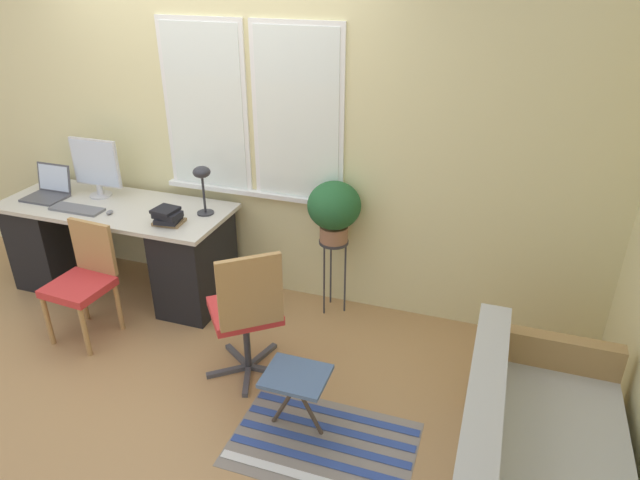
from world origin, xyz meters
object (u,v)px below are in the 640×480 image
object	(u,v)px
monitor	(96,167)
folding_stool	(296,381)
desk_lamp	(202,178)
book_stack	(168,217)
plant_stand	(334,251)
couch_loveseat	(531,477)
mouse	(110,212)
office_chair_swivel	(247,311)
potted_plant	(334,208)
keyboard	(77,209)
laptop	(48,191)
desk_chair_wooden	(83,279)

from	to	relation	value
monitor	folding_stool	world-z (taller)	monitor
desk_lamp	book_stack	xyz separation A→B (m)	(-0.16, -0.25, -0.22)
monitor	plant_stand	bearing A→B (deg)	4.04
monitor	couch_loveseat	size ratio (longest dim) A/B	0.31
desk_lamp	plant_stand	size ratio (longest dim) A/B	0.62
mouse	office_chair_swivel	bearing A→B (deg)	-20.76
potted_plant	monitor	bearing A→B (deg)	-175.96
monitor	keyboard	bearing A→B (deg)	-88.16
couch_loveseat	monitor	bearing A→B (deg)	68.69
book_stack	plant_stand	distance (m)	1.22
keyboard	mouse	world-z (taller)	mouse
monitor	book_stack	world-z (taller)	monitor
monitor	book_stack	size ratio (longest dim) A/B	2.17
potted_plant	couch_loveseat	bearing A→B (deg)	-44.98
keyboard	office_chair_swivel	distance (m)	1.71
monitor	desk_lamp	xyz separation A→B (m)	(0.95, -0.03, 0.03)
laptop	keyboard	distance (m)	0.41
book_stack	potted_plant	world-z (taller)	potted_plant
book_stack	couch_loveseat	world-z (taller)	book_stack
plant_stand	couch_loveseat	bearing A→B (deg)	-44.98
laptop	potted_plant	bearing A→B (deg)	7.08
laptop	couch_loveseat	bearing A→B (deg)	-17.26
desk_lamp	office_chair_swivel	world-z (taller)	desk_lamp
desk_chair_wooden	couch_loveseat	size ratio (longest dim) A/B	0.55
monitor	potted_plant	world-z (taller)	monitor
laptop	desk_lamp	size ratio (longest dim) A/B	0.84
couch_loveseat	potted_plant	xyz separation A→B (m)	(-1.43, 1.43, 0.58)
couch_loveseat	folding_stool	xyz separation A→B (m)	(-1.25, 0.19, 0.08)
monitor	couch_loveseat	bearing A→B (deg)	-21.31
office_chair_swivel	couch_loveseat	distance (m)	1.79
folding_stool	office_chair_swivel	bearing A→B (deg)	143.62
mouse	couch_loveseat	size ratio (longest dim) A/B	0.04
book_stack	laptop	bearing A→B (deg)	173.55
desk_lamp	keyboard	bearing A→B (deg)	-164.62
desk_chair_wooden	couch_loveseat	xyz separation A→B (m)	(2.99, -0.59, -0.17)
keyboard	laptop	bearing A→B (deg)	159.41
book_stack	desk_chair_wooden	size ratio (longest dim) A/B	0.26
laptop	plant_stand	world-z (taller)	laptop
book_stack	couch_loveseat	bearing A→B (deg)	-21.88
laptop	folding_stool	world-z (taller)	laptop
desk_lamp	potted_plant	size ratio (longest dim) A/B	0.81
mouse	desk_chair_wooden	xyz separation A→B (m)	(0.05, -0.44, -0.31)
laptop	office_chair_swivel	size ratio (longest dim) A/B	0.33
keyboard	potted_plant	xyz separation A→B (m)	(1.89, 0.43, 0.10)
mouse	desk_lamp	distance (m)	0.75
laptop	couch_loveseat	size ratio (longest dim) A/B	0.21
book_stack	office_chair_swivel	xyz separation A→B (m)	(0.84, -0.50, -0.30)
book_stack	desk_chair_wooden	distance (m)	0.72
keyboard	desk_lamp	size ratio (longest dim) A/B	1.13
folding_stool	couch_loveseat	bearing A→B (deg)	-8.48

